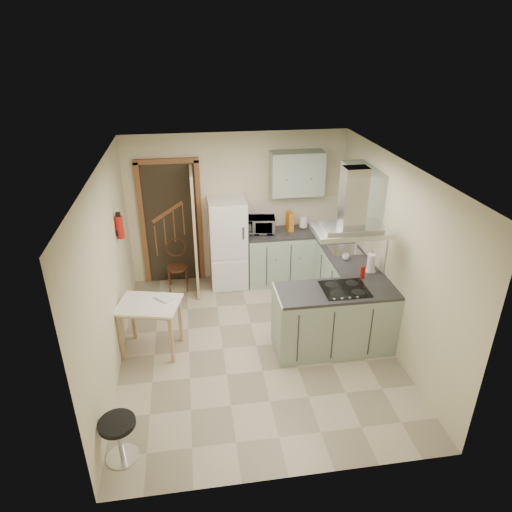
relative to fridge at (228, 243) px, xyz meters
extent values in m
plane|color=#B4A68C|center=(0.20, -1.80, -0.75)|extent=(4.20, 4.20, 0.00)
plane|color=silver|center=(0.20, -1.80, 1.75)|extent=(4.20, 4.20, 0.00)
plane|color=beige|center=(0.20, 0.30, 0.50)|extent=(3.60, 0.00, 3.60)
plane|color=beige|center=(-1.60, -1.80, 0.50)|extent=(0.00, 4.20, 4.20)
plane|color=beige|center=(2.00, -1.80, 0.50)|extent=(0.00, 4.20, 4.20)
cube|color=brown|center=(-0.90, 0.27, 0.30)|extent=(1.10, 0.12, 2.10)
cube|color=white|center=(0.00, 0.00, 0.00)|extent=(0.60, 0.60, 1.50)
cube|color=#9EB2A0|center=(0.86, 0.00, -0.30)|extent=(1.08, 0.60, 0.90)
cube|color=#9EB2A0|center=(1.70, -0.68, -0.30)|extent=(0.60, 1.95, 0.90)
cube|color=beige|center=(1.16, 0.29, 0.40)|extent=(1.68, 0.02, 0.50)
cube|color=#9EB2A0|center=(1.15, 0.12, 1.10)|extent=(0.85, 0.35, 0.70)
cube|color=#9EB2A0|center=(1.82, -0.95, 1.10)|extent=(0.35, 0.90, 0.70)
cube|color=#9EB2A0|center=(1.22, -1.98, -0.30)|extent=(1.55, 0.65, 0.90)
cube|color=black|center=(1.32, -1.98, 0.16)|extent=(0.58, 0.50, 0.01)
cube|color=silver|center=(1.32, -1.98, 0.97)|extent=(0.90, 0.55, 0.10)
cube|color=silver|center=(1.70, -0.85, 0.16)|extent=(0.45, 0.40, 0.01)
cylinder|color=#B2140F|center=(-1.54, -0.90, 0.75)|extent=(0.10, 0.10, 0.32)
cube|color=tan|center=(-1.19, -1.68, -0.38)|extent=(0.90, 0.76, 0.73)
cube|color=#482E18|center=(-0.85, -0.05, -0.36)|extent=(0.35, 0.35, 0.78)
cylinder|color=black|center=(-1.42, -3.41, -0.51)|extent=(0.45, 0.45, 0.49)
imported|color=black|center=(0.55, 0.03, 0.28)|extent=(0.51, 0.38, 0.26)
cylinder|color=white|center=(1.29, 0.11, 0.25)|extent=(0.16, 0.16, 0.20)
cube|color=orange|center=(1.05, 0.07, 0.31)|extent=(0.10, 0.21, 0.31)
imported|color=#ACACB8|center=(1.79, -0.45, 0.25)|extent=(0.09, 0.10, 0.20)
cylinder|color=white|center=(1.83, -1.57, 0.29)|extent=(0.13, 0.13, 0.27)
imported|color=silver|center=(1.61, -1.16, 0.19)|extent=(0.13, 0.13, 0.08)
cylinder|color=#A4140E|center=(1.66, -1.72, 0.24)|extent=(0.06, 0.06, 0.17)
imported|color=#953146|center=(-1.05, -1.64, 0.03)|extent=(0.28, 0.29, 0.10)
camera|label=1|loc=(-0.57, -6.84, 3.11)|focal=32.00mm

